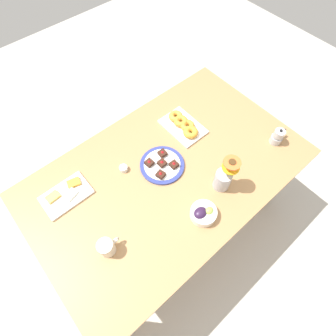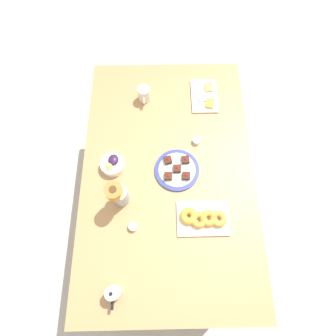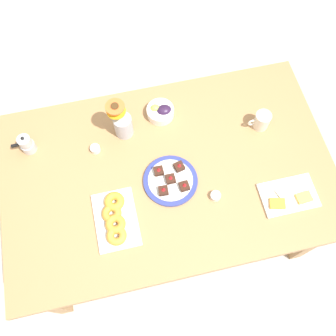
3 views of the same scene
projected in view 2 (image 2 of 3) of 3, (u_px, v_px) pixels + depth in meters
The scene contains 11 objects.
ground_plane at pixel (168, 203), 2.21m from camera, with size 6.00×6.00×0.00m, color #B7B2A8.
dining_table at pixel (168, 176), 1.61m from camera, with size 1.60×1.00×0.74m.
coffee_mug at pixel (144, 94), 1.67m from camera, with size 0.11×0.08×0.10m.
grape_bowl at pixel (113, 164), 1.51m from camera, with size 0.14×0.14×0.07m.
cheese_platter at pixel (205, 96), 1.72m from camera, with size 0.26×0.17×0.03m.
croissant_platter at pixel (203, 218), 1.40m from camera, with size 0.19×0.28×0.05m.
jam_cup_honey at pixel (197, 141), 1.58m from camera, with size 0.05×0.05×0.03m.
jam_cup_berry at pixel (133, 227), 1.39m from camera, with size 0.05×0.05×0.03m.
dessert_plate at pixel (177, 169), 1.52m from camera, with size 0.26×0.26×0.05m.
flower_vase at pixel (120, 195), 1.39m from camera, with size 0.11×0.10×0.24m.
moka_pot at pixel (113, 293), 1.24m from camera, with size 0.11×0.07×0.12m.
Camera 2 is at (0.56, -0.01, 2.16)m, focal length 28.00 mm.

